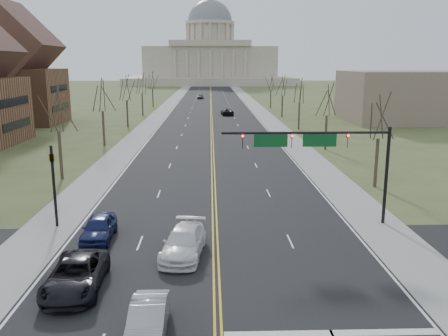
{
  "coord_description": "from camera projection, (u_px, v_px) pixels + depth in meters",
  "views": [
    {
      "loc": [
        -0.3,
        -19.62,
        11.66
      ],
      "look_at": [
        0.85,
        19.23,
        3.0
      ],
      "focal_mm": 38.0,
      "sensor_mm": 36.0,
      "label": 1
    }
  ],
  "objects": [
    {
      "name": "tree_r_2",
      "position": [
        300.0,
        92.0,
        83.15
      ],
      "size": [
        3.74,
        3.74,
        8.5
      ],
      "color": "#32231D",
      "rests_on": "ground"
    },
    {
      "name": "stop_bar",
      "position": [
        332.0,
        333.0,
        20.85
      ],
      "size": [
        9.5,
        0.5,
        0.01
      ],
      "primitive_type": "cube",
      "color": "silver",
      "rests_on": "road"
    },
    {
      "name": "car_far_sb",
      "position": [
        200.0,
        97.0,
        156.1
      ],
      "size": [
        2.19,
        4.36,
        1.42
      ],
      "primitive_type": "imported",
      "rotation": [
        0.0,
        0.0,
        -0.13
      ],
      "color": "#4F5157",
      "rests_on": "road"
    },
    {
      "name": "road",
      "position": [
        211.0,
        106.0,
        129.01
      ],
      "size": [
        20.0,
        380.0,
        0.01
      ],
      "primitive_type": "cube",
      "color": "black",
      "rests_on": "ground"
    },
    {
      "name": "ground",
      "position": [
        218.0,
        323.0,
        21.69
      ],
      "size": [
        600.0,
        600.0,
        0.0
      ],
      "primitive_type": "plane",
      "color": "#474F27",
      "rests_on": "ground"
    },
    {
      "name": "center_line",
      "position": [
        211.0,
        106.0,
        129.01
      ],
      "size": [
        0.42,
        380.0,
        0.01
      ],
      "primitive_type": "cube",
      "color": "gold",
      "rests_on": "road"
    },
    {
      "name": "tree_l_0",
      "position": [
        57.0,
        111.0,
        47.05
      ],
      "size": [
        3.96,
        3.96,
        9.0
      ],
      "color": "#32231D",
      "rests_on": "ground"
    },
    {
      "name": "tree_r_1",
      "position": [
        327.0,
        102.0,
        63.64
      ],
      "size": [
        3.74,
        3.74,
        8.5
      ],
      "color": "#32231D",
      "rests_on": "ground"
    },
    {
      "name": "car_sb_outer_second",
      "position": [
        99.0,
        228.0,
        31.78
      ],
      "size": [
        2.02,
        4.83,
        1.63
      ],
      "primitive_type": "imported",
      "rotation": [
        0.0,
        0.0,
        0.02
      ],
      "color": "#151E4C",
      "rests_on": "road"
    },
    {
      "name": "car_sb_inner_second",
      "position": [
        184.0,
        243.0,
        29.1
      ],
      "size": [
        3.02,
        5.99,
        1.67
      ],
      "primitive_type": "imported",
      "rotation": [
        0.0,
        0.0,
        -0.12
      ],
      "color": "white",
      "rests_on": "road"
    },
    {
      "name": "bldg_right_mass",
      "position": [
        409.0,
        96.0,
        95.9
      ],
      "size": [
        25.0,
        20.0,
        10.0
      ],
      "primitive_type": "cube",
      "color": "#80695B",
      "rests_on": "ground"
    },
    {
      "name": "car_sb_outer_lead",
      "position": [
        76.0,
        275.0,
        24.7
      ],
      "size": [
        2.95,
        6.02,
        1.64
      ],
      "primitive_type": "imported",
      "rotation": [
        0.0,
        0.0,
        0.04
      ],
      "color": "black",
      "rests_on": "road"
    },
    {
      "name": "tree_l_1",
      "position": [
        102.0,
        97.0,
        66.56
      ],
      "size": [
        3.96,
        3.96,
        9.0
      ],
      "color": "#32231D",
      "rests_on": "ground"
    },
    {
      "name": "sidewalk_right",
      "position": [
        255.0,
        106.0,
        129.35
      ],
      "size": [
        4.0,
        380.0,
        0.03
      ],
      "primitive_type": "cube",
      "color": "gray",
      "rests_on": "ground"
    },
    {
      "name": "sidewalk_left",
      "position": [
        167.0,
        107.0,
        128.66
      ],
      "size": [
        4.0,
        380.0,
        0.03
      ],
      "primitive_type": "cube",
      "color": "gray",
      "rests_on": "ground"
    },
    {
      "name": "signal_left",
      "position": [
        53.0,
        177.0,
        33.72
      ],
      "size": [
        0.32,
        0.36,
        6.0
      ],
      "color": "black",
      "rests_on": "ground"
    },
    {
      "name": "signal_mast",
      "position": [
        319.0,
        147.0,
        33.82
      ],
      "size": [
        12.12,
        0.44,
        7.2
      ],
      "color": "black",
      "rests_on": "ground"
    },
    {
      "name": "edge_line_left",
      "position": [
        175.0,
        106.0,
        128.72
      ],
      "size": [
        0.15,
        380.0,
        0.01
      ],
      "primitive_type": "cube",
      "color": "silver",
      "rests_on": "road"
    },
    {
      "name": "tree_l_2",
      "position": [
        126.0,
        89.0,
        86.08
      ],
      "size": [
        3.96,
        3.96,
        9.0
      ],
      "color": "#32231D",
      "rests_on": "ground"
    },
    {
      "name": "car_far_nb",
      "position": [
        227.0,
        112.0,
        107.53
      ],
      "size": [
        2.94,
        5.64,
        1.52
      ],
      "primitive_type": "imported",
      "rotation": [
        0.0,
        0.0,
        3.22
      ],
      "color": "black",
      "rests_on": "road"
    },
    {
      "name": "car_sb_inner_lead",
      "position": [
        148.0,
        320.0,
        20.53
      ],
      "size": [
        1.59,
        4.51,
        1.48
      ],
      "primitive_type": "imported",
      "rotation": [
        0.0,
        0.0,
        0.0
      ],
      "color": "#979A9F",
      "rests_on": "road"
    },
    {
      "name": "tree_l_4",
      "position": [
        152.0,
        81.0,
        125.1
      ],
      "size": [
        3.96,
        3.96,
        9.0
      ],
      "color": "#32231D",
      "rests_on": "ground"
    },
    {
      "name": "tree_l_3",
      "position": [
        142.0,
        84.0,
        105.59
      ],
      "size": [
        3.96,
        3.96,
        9.0
      ],
      "color": "#32231D",
      "rests_on": "ground"
    },
    {
      "name": "bldg_left_far",
      "position": [
        13.0,
        74.0,
        90.72
      ],
      "size": [
        17.1,
        14.28,
        23.25
      ],
      "color": "brown",
      "rests_on": "ground"
    },
    {
      "name": "edge_line_right",
      "position": [
        247.0,
        106.0,
        129.29
      ],
      "size": [
        0.15,
        380.0,
        0.01
      ],
      "primitive_type": "cube",
      "color": "silver",
      "rests_on": "road"
    },
    {
      "name": "tree_r_0",
      "position": [
        379.0,
        119.0,
        44.13
      ],
      "size": [
        3.74,
        3.74,
        8.5
      ],
      "color": "#32231D",
      "rests_on": "ground"
    },
    {
      "name": "tree_r_3",
      "position": [
        283.0,
        87.0,
        102.67
      ],
      "size": [
        3.74,
        3.74,
        8.5
      ],
      "color": "#32231D",
      "rests_on": "ground"
    },
    {
      "name": "cross_road",
      "position": [
        216.0,
        268.0,
        27.54
      ],
      "size": [
        120.0,
        14.0,
        0.01
      ],
      "primitive_type": "cube",
      "color": "black",
      "rests_on": "ground"
    },
    {
      "name": "tree_r_4",
      "position": [
        271.0,
        83.0,
        122.18
      ],
      "size": [
        3.74,
        3.74,
        8.5
      ],
      "color": "#32231D",
      "rests_on": "ground"
    },
    {
      "name": "capitol",
      "position": [
        210.0,
        58.0,
        262.43
      ],
      "size": [
        90.0,
        60.0,
        50.0
      ],
      "color": "beige",
      "rests_on": "ground"
    }
  ]
}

